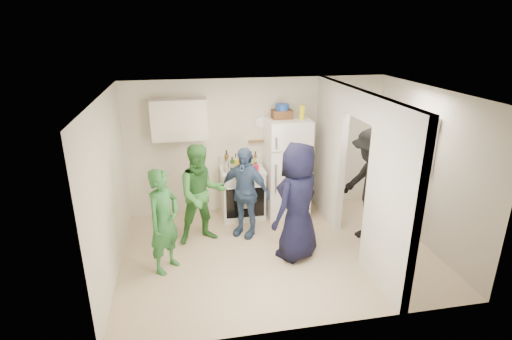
{
  "coord_description": "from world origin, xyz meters",
  "views": [
    {
      "loc": [
        -1.36,
        -5.33,
        3.38
      ],
      "look_at": [
        -0.27,
        0.4,
        1.25
      ],
      "focal_mm": 28.0,
      "sensor_mm": 36.0,
      "label": 1
    }
  ],
  "objects_px": {
    "yellow_cup_stack_top": "(302,112)",
    "stove": "(242,192)",
    "fridge": "(287,167)",
    "person_navy": "(298,202)",
    "wicker_basket": "(282,114)",
    "person_nook": "(371,186)",
    "blue_bowl": "(282,107)",
    "person_green_center": "(202,194)",
    "person_green_left": "(164,221)",
    "person_denim": "(244,192)"
  },
  "relations": [
    {
      "from": "yellow_cup_stack_top",
      "to": "stove",
      "type": "bearing_deg",
      "value": 172.89
    },
    {
      "from": "fridge",
      "to": "person_navy",
      "type": "distance_m",
      "value": 1.51
    },
    {
      "from": "wicker_basket",
      "to": "person_nook",
      "type": "distance_m",
      "value": 1.96
    },
    {
      "from": "blue_bowl",
      "to": "person_navy",
      "type": "bearing_deg",
      "value": -94.76
    },
    {
      "from": "stove",
      "to": "person_green_center",
      "type": "bearing_deg",
      "value": -134.89
    },
    {
      "from": "person_green_center",
      "to": "person_navy",
      "type": "height_order",
      "value": "person_navy"
    },
    {
      "from": "fridge",
      "to": "person_navy",
      "type": "bearing_deg",
      "value": -98.7
    },
    {
      "from": "person_green_center",
      "to": "person_navy",
      "type": "xyz_separation_m",
      "value": [
        1.37,
        -0.74,
        0.08
      ]
    },
    {
      "from": "fridge",
      "to": "blue_bowl",
      "type": "relative_size",
      "value": 7.59
    },
    {
      "from": "blue_bowl",
      "to": "yellow_cup_stack_top",
      "type": "relative_size",
      "value": 0.96
    },
    {
      "from": "blue_bowl",
      "to": "person_nook",
      "type": "height_order",
      "value": "blue_bowl"
    },
    {
      "from": "blue_bowl",
      "to": "person_green_left",
      "type": "distance_m",
      "value": 2.87
    },
    {
      "from": "blue_bowl",
      "to": "yellow_cup_stack_top",
      "type": "height_order",
      "value": "blue_bowl"
    },
    {
      "from": "stove",
      "to": "yellow_cup_stack_top",
      "type": "xyz_separation_m",
      "value": [
        1.04,
        -0.13,
        1.48
      ]
    },
    {
      "from": "yellow_cup_stack_top",
      "to": "person_navy",
      "type": "xyz_separation_m",
      "value": [
        -0.45,
        -1.39,
        -1.04
      ]
    },
    {
      "from": "fridge",
      "to": "person_green_left",
      "type": "bearing_deg",
      "value": -145.6
    },
    {
      "from": "person_green_left",
      "to": "person_nook",
      "type": "relative_size",
      "value": 0.82
    },
    {
      "from": "fridge",
      "to": "yellow_cup_stack_top",
      "type": "distance_m",
      "value": 1.06
    },
    {
      "from": "wicker_basket",
      "to": "person_green_left",
      "type": "distance_m",
      "value": 2.82
    },
    {
      "from": "person_green_left",
      "to": "person_denim",
      "type": "bearing_deg",
      "value": -19.23
    },
    {
      "from": "fridge",
      "to": "person_green_center",
      "type": "relative_size",
      "value": 1.11
    },
    {
      "from": "person_green_center",
      "to": "person_denim",
      "type": "relative_size",
      "value": 1.07
    },
    {
      "from": "stove",
      "to": "blue_bowl",
      "type": "distance_m",
      "value": 1.72
    },
    {
      "from": "person_green_left",
      "to": "person_denim",
      "type": "distance_m",
      "value": 1.52
    },
    {
      "from": "stove",
      "to": "person_nook",
      "type": "relative_size",
      "value": 0.5
    },
    {
      "from": "blue_bowl",
      "to": "person_nook",
      "type": "distance_m",
      "value": 2.03
    },
    {
      "from": "person_green_center",
      "to": "person_nook",
      "type": "distance_m",
      "value": 2.71
    },
    {
      "from": "person_denim",
      "to": "person_nook",
      "type": "relative_size",
      "value": 0.82
    },
    {
      "from": "person_navy",
      "to": "blue_bowl",
      "type": "bearing_deg",
      "value": -132.83
    },
    {
      "from": "person_green_left",
      "to": "person_green_center",
      "type": "relative_size",
      "value": 0.94
    },
    {
      "from": "blue_bowl",
      "to": "person_denim",
      "type": "distance_m",
      "value": 1.65
    },
    {
      "from": "stove",
      "to": "fridge",
      "type": "height_order",
      "value": "fridge"
    },
    {
      "from": "yellow_cup_stack_top",
      "to": "person_nook",
      "type": "xyz_separation_m",
      "value": [
        0.84,
        -1.11,
        -1.0
      ]
    },
    {
      "from": "stove",
      "to": "person_green_center",
      "type": "xyz_separation_m",
      "value": [
        -0.78,
        -0.78,
        0.36
      ]
    },
    {
      "from": "wicker_basket",
      "to": "person_denim",
      "type": "height_order",
      "value": "wicker_basket"
    },
    {
      "from": "person_green_left",
      "to": "person_navy",
      "type": "xyz_separation_m",
      "value": [
        1.95,
        -0.0,
        0.13
      ]
    },
    {
      "from": "stove",
      "to": "person_green_center",
      "type": "distance_m",
      "value": 1.16
    },
    {
      "from": "stove",
      "to": "person_green_left",
      "type": "height_order",
      "value": "person_green_left"
    },
    {
      "from": "person_denim",
      "to": "person_nook",
      "type": "bearing_deg",
      "value": 21.57
    },
    {
      "from": "blue_bowl",
      "to": "yellow_cup_stack_top",
      "type": "xyz_separation_m",
      "value": [
        0.32,
        -0.15,
        -0.08
      ]
    },
    {
      "from": "person_green_center",
      "to": "person_nook",
      "type": "height_order",
      "value": "person_nook"
    },
    {
      "from": "blue_bowl",
      "to": "person_denim",
      "type": "height_order",
      "value": "blue_bowl"
    },
    {
      "from": "person_nook",
      "to": "wicker_basket",
      "type": "bearing_deg",
      "value": -148.33
    },
    {
      "from": "person_navy",
      "to": "person_nook",
      "type": "relative_size",
      "value": 0.96
    },
    {
      "from": "stove",
      "to": "person_green_left",
      "type": "relative_size",
      "value": 0.6
    },
    {
      "from": "person_nook",
      "to": "yellow_cup_stack_top",
      "type": "bearing_deg",
      "value": -153.83
    },
    {
      "from": "wicker_basket",
      "to": "person_green_left",
      "type": "xyz_separation_m",
      "value": [
        -2.07,
        -1.54,
        -1.12
      ]
    },
    {
      "from": "person_green_left",
      "to": "person_nook",
      "type": "height_order",
      "value": "person_nook"
    },
    {
      "from": "person_green_left",
      "to": "person_nook",
      "type": "xyz_separation_m",
      "value": [
        3.24,
        0.28,
        0.17
      ]
    },
    {
      "from": "blue_bowl",
      "to": "yellow_cup_stack_top",
      "type": "distance_m",
      "value": 0.36
    }
  ]
}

